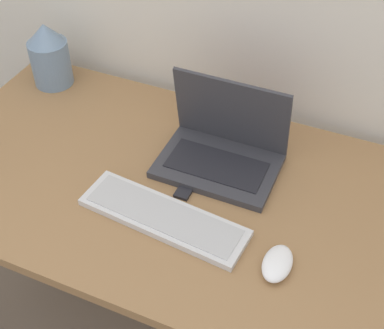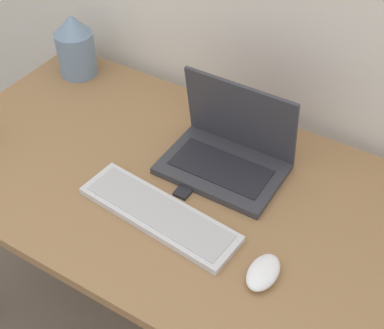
{
  "view_description": "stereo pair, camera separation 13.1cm",
  "coord_description": "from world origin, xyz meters",
  "px_view_note": "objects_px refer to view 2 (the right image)",
  "views": [
    {
      "loc": [
        0.48,
        -0.51,
        1.75
      ],
      "look_at": [
        0.1,
        0.37,
        0.85
      ],
      "focal_mm": 50.0,
      "sensor_mm": 36.0,
      "label": 1
    },
    {
      "loc": [
        0.6,
        -0.45,
        1.75
      ],
      "look_at": [
        0.1,
        0.37,
        0.85
      ],
      "focal_mm": 50.0,
      "sensor_mm": 36.0,
      "label": 2
    }
  ],
  "objects_px": {
    "laptop": "(229,150)",
    "vase": "(75,45)",
    "mouse": "(263,272)",
    "mp3_player": "(184,191)",
    "keyboard": "(159,214)"
  },
  "relations": [
    {
      "from": "laptop",
      "to": "mp3_player",
      "type": "distance_m",
      "value": 0.17
    },
    {
      "from": "laptop",
      "to": "keyboard",
      "type": "xyz_separation_m",
      "value": [
        -0.05,
        -0.26,
        -0.04
      ]
    },
    {
      "from": "keyboard",
      "to": "mouse",
      "type": "bearing_deg",
      "value": -5.17
    },
    {
      "from": "mp3_player",
      "to": "mouse",
      "type": "bearing_deg",
      "value": -24.25
    },
    {
      "from": "laptop",
      "to": "vase",
      "type": "bearing_deg",
      "value": 167.89
    },
    {
      "from": "mouse",
      "to": "vase",
      "type": "xyz_separation_m",
      "value": [
        -0.88,
        0.42,
        0.09
      ]
    },
    {
      "from": "mouse",
      "to": "mp3_player",
      "type": "xyz_separation_m",
      "value": [
        -0.29,
        0.13,
        -0.01
      ]
    },
    {
      "from": "keyboard",
      "to": "mp3_player",
      "type": "distance_m",
      "value": 0.1
    },
    {
      "from": "mouse",
      "to": "mp3_player",
      "type": "bearing_deg",
      "value": 155.75
    },
    {
      "from": "laptop",
      "to": "vase",
      "type": "height_order",
      "value": "laptop"
    },
    {
      "from": "keyboard",
      "to": "vase",
      "type": "bearing_deg",
      "value": 146.04
    },
    {
      "from": "laptop",
      "to": "vase",
      "type": "xyz_separation_m",
      "value": [
        -0.64,
        0.14,
        0.05
      ]
    },
    {
      "from": "keyboard",
      "to": "vase",
      "type": "xyz_separation_m",
      "value": [
        -0.58,
        0.39,
        0.09
      ]
    },
    {
      "from": "keyboard",
      "to": "mp3_player",
      "type": "xyz_separation_m",
      "value": [
        0.01,
        0.1,
        -0.01
      ]
    },
    {
      "from": "keyboard",
      "to": "mouse",
      "type": "relative_size",
      "value": 4.01
    }
  ]
}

